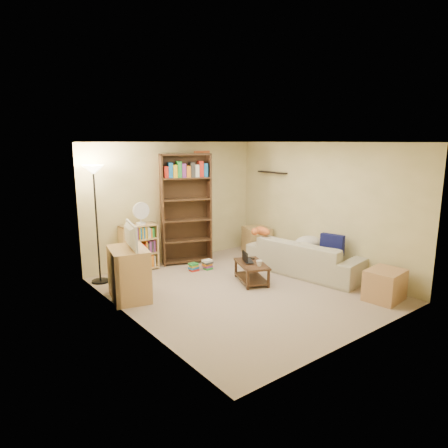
# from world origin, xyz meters

# --- Properties ---
(room) EXTENTS (4.50, 4.54, 2.52)m
(room) POSITION_xyz_m (0.00, 0.01, 1.62)
(room) COLOR tan
(room) RESTS_ON ground
(sofa) EXTENTS (2.55, 1.64, 0.66)m
(sofa) POSITION_xyz_m (1.55, -0.05, 0.33)
(sofa) COLOR #B8B299
(sofa) RESTS_ON ground
(navy_pillow) EXTENTS (0.24, 0.45, 0.39)m
(navy_pillow) POSITION_xyz_m (1.74, -0.51, 0.63)
(navy_pillow) COLOR #11154E
(navy_pillow) RESTS_ON sofa
(cream_blanket) EXTENTS (0.61, 0.43, 0.26)m
(cream_blanket) POSITION_xyz_m (1.70, 0.03, 0.57)
(cream_blanket) COLOR silver
(cream_blanket) RESTS_ON sofa
(tabby_cat) EXTENTS (0.53, 0.25, 0.18)m
(tabby_cat) POSITION_xyz_m (1.12, 0.76, 0.75)
(tabby_cat) COLOR orange
(tabby_cat) RESTS_ON sofa
(coffee_table) EXTENTS (0.72, 0.91, 0.36)m
(coffee_table) POSITION_xyz_m (0.38, 0.20, 0.22)
(coffee_table) COLOR #3F2918
(coffee_table) RESTS_ON ground
(laptop) EXTENTS (0.54, 0.52, 0.03)m
(laptop) POSITION_xyz_m (0.43, 0.27, 0.37)
(laptop) COLOR black
(laptop) RESTS_ON coffee_table
(laptop_screen) EXTENTS (0.11, 0.25, 0.18)m
(laptop_screen) POSITION_xyz_m (0.32, 0.32, 0.47)
(laptop_screen) COLOR white
(laptop_screen) RESTS_ON laptop
(mug) EXTENTS (0.18, 0.18, 0.10)m
(mug) POSITION_xyz_m (0.38, -0.01, 0.41)
(mug) COLOR white
(mug) RESTS_ON coffee_table
(tv_remote) EXTENTS (0.06, 0.15, 0.02)m
(tv_remote) POSITION_xyz_m (0.57, 0.41, 0.37)
(tv_remote) COLOR black
(tv_remote) RESTS_ON coffee_table
(tv_stand) EXTENTS (0.73, 0.89, 0.84)m
(tv_stand) POSITION_xyz_m (-1.70, 0.82, 0.42)
(tv_stand) COLOR tan
(tv_stand) RESTS_ON ground
(television) EXTENTS (0.76, 0.41, 0.41)m
(television) POSITION_xyz_m (-1.70, 0.82, 1.05)
(television) COLOR black
(television) RESTS_ON tv_stand
(tall_bookshelf) EXTENTS (1.08, 0.67, 2.27)m
(tall_bookshelf) POSITION_xyz_m (0.10, 1.94, 1.20)
(tall_bookshelf) COLOR #45281A
(tall_bookshelf) RESTS_ON ground
(short_bookshelf) EXTENTS (0.73, 0.32, 0.93)m
(short_bookshelf) POSITION_xyz_m (-0.93, 2.05, 0.46)
(short_bookshelf) COLOR tan
(short_bookshelf) RESTS_ON ground
(desk_fan) EXTENTS (0.33, 0.19, 0.44)m
(desk_fan) POSITION_xyz_m (-0.88, 2.00, 1.16)
(desk_fan) COLOR white
(desk_fan) RESTS_ON short_bookshelf
(floor_lamp) EXTENTS (0.36, 0.36, 2.11)m
(floor_lamp) POSITION_xyz_m (-1.80, 1.87, 1.68)
(floor_lamp) COLOR black
(floor_lamp) RESTS_ON ground
(side_table) EXTENTS (0.67, 0.67, 0.61)m
(side_table) POSITION_xyz_m (1.72, 1.54, 0.30)
(side_table) COLOR tan
(side_table) RESTS_ON ground
(end_cabinet) EXTENTS (0.65, 0.57, 0.50)m
(end_cabinet) POSITION_xyz_m (1.53, -1.73, 0.25)
(end_cabinet) COLOR tan
(end_cabinet) RESTS_ON ground
(book_stacks) EXTENTS (0.47, 0.23, 0.20)m
(book_stacks) POSITION_xyz_m (0.05, 1.32, 0.09)
(book_stacks) COLOR red
(book_stacks) RESTS_ON ground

